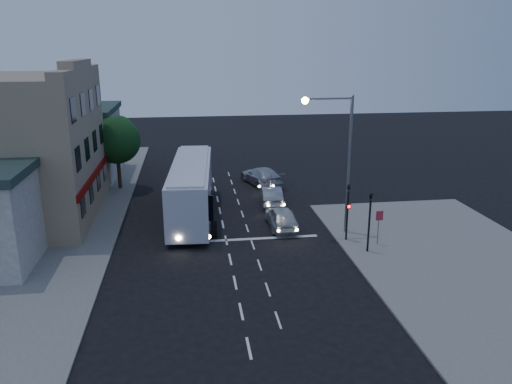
{
  "coord_description": "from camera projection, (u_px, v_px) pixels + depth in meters",
  "views": [
    {
      "loc": [
        -2.15,
        -27.89,
        12.13
      ],
      "look_at": [
        2.39,
        5.23,
        2.2
      ],
      "focal_mm": 35.0,
      "sensor_mm": 36.0,
      "label": 1
    }
  ],
  "objects": [
    {
      "name": "street_tree",
      "position": [
        116.0,
        138.0,
        42.14
      ],
      "size": [
        4.0,
        4.0,
        6.2
      ],
      "color": "black",
      "rests_on": "sidewalk_far"
    },
    {
      "name": "traffic_signal_side",
      "position": [
        370.0,
        215.0,
        29.47
      ],
      "size": [
        0.18,
        0.15,
        4.1
      ],
      "color": "black",
      "rests_on": "sidewalk_near"
    },
    {
      "name": "traffic_signal_main",
      "position": [
        348.0,
        205.0,
        31.25
      ],
      "size": [
        0.25,
        0.35,
        4.1
      ],
      "color": "black",
      "rests_on": "sidewalk_near"
    },
    {
      "name": "road_markings",
      "position": [
        244.0,
        232.0,
        33.52
      ],
      "size": [
        8.0,
        30.55,
        0.01
      ],
      "color": "silver",
      "rests_on": "ground"
    },
    {
      "name": "ground",
      "position": [
        229.0,
        253.0,
        30.22
      ],
      "size": [
        120.0,
        120.0,
        0.0
      ],
      "primitive_type": "plane",
      "color": "black"
    },
    {
      "name": "car_suv",
      "position": [
        281.0,
        217.0,
        34.12
      ],
      "size": [
        1.89,
        4.46,
        1.5
      ],
      "primitive_type": "imported",
      "rotation": [
        0.0,
        0.0,
        3.17
      ],
      "color": "silver",
      "rests_on": "ground"
    },
    {
      "name": "tour_bus",
      "position": [
        192.0,
        187.0,
        36.17
      ],
      "size": [
        3.52,
        13.12,
        3.98
      ],
      "rotation": [
        0.0,
        0.0,
        -0.06
      ],
      "color": "silver",
      "rests_on": "ground"
    },
    {
      "name": "sidewalk_far",
      "position": [
        41.0,
        218.0,
        36.11
      ],
      "size": [
        12.0,
        50.0,
        0.12
      ],
      "primitive_type": "cube",
      "color": "slate",
      "rests_on": "ground"
    },
    {
      "name": "main_building",
      "position": [
        17.0,
        149.0,
        34.53
      ],
      "size": [
        10.12,
        12.0,
        11.0
      ],
      "color": "#9F8264",
      "rests_on": "sidewalk_far"
    },
    {
      "name": "sidewalk_near",
      "position": [
        465.0,
        267.0,
        28.09
      ],
      "size": [
        12.0,
        24.0,
        0.12
      ],
      "primitive_type": "cube",
      "color": "slate",
      "rests_on": "ground"
    },
    {
      "name": "regulatory_sign",
      "position": [
        379.0,
        222.0,
        30.75
      ],
      "size": [
        0.45,
        0.12,
        2.2
      ],
      "color": "slate",
      "rests_on": "sidewalk_near"
    },
    {
      "name": "low_building_north",
      "position": [
        66.0,
        142.0,
        46.49
      ],
      "size": [
        9.4,
        9.4,
        6.5
      ],
      "color": "gray",
      "rests_on": "sidewalk_far"
    },
    {
      "name": "car_sedan_b",
      "position": [
        261.0,
        176.0,
        44.69
      ],
      "size": [
        3.75,
        5.83,
        1.57
      ],
      "primitive_type": "imported",
      "rotation": [
        0.0,
        0.0,
        3.45
      ],
      "color": "#B0B2BE",
      "rests_on": "ground"
    },
    {
      "name": "streetlight",
      "position": [
        340.0,
        149.0,
        31.63
      ],
      "size": [
        3.32,
        0.44,
        9.0
      ],
      "color": "slate",
      "rests_on": "sidewalk_near"
    },
    {
      "name": "car_sedan_a",
      "position": [
        271.0,
        195.0,
        39.16
      ],
      "size": [
        1.85,
        4.49,
        1.44
      ],
      "primitive_type": "imported",
      "rotation": [
        0.0,
        0.0,
        3.07
      ],
      "color": "#969699",
      "rests_on": "ground"
    }
  ]
}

